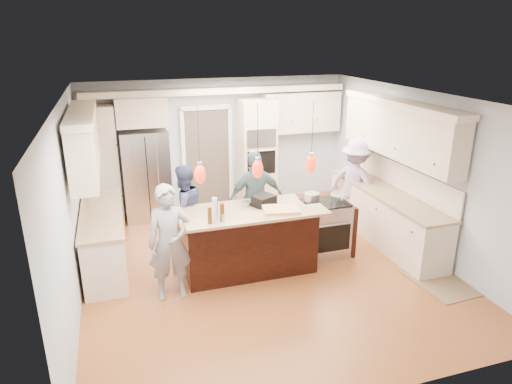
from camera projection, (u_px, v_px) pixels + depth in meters
ground_plane at (263, 266)px, 7.38m from camera, size 6.00×6.00×0.00m
room_shell at (263, 157)px, 6.78m from camera, size 5.54×6.04×2.72m
refrigerator at (147, 175)px, 9.02m from camera, size 0.90×0.70×1.80m
oven_column at (257, 154)px, 9.61m from camera, size 0.72×0.69×2.30m
back_upper_cabinets at (184, 133)px, 9.10m from camera, size 5.30×0.61×2.54m
right_counter_run at (389, 184)px, 8.00m from camera, size 0.64×3.10×2.51m
left_cabinets at (97, 204)px, 7.06m from camera, size 0.64×2.30×2.51m
kitchen_island at (246, 239)px, 7.22m from camera, size 2.10×1.46×1.12m
island_range at (325, 228)px, 7.70m from camera, size 0.82×0.71×0.92m
pendant_lights at (258, 169)px, 6.25m from camera, size 1.75×0.15×1.03m
person_bar_end at (170, 243)px, 6.27m from camera, size 0.61×0.41×1.67m
person_far_left at (184, 210)px, 7.58m from camera, size 0.93×0.85×1.55m
person_far_right at (256, 199)px, 7.91m from camera, size 1.00×0.44×1.69m
person_range_side at (356, 183)px, 8.74m from camera, size 1.08×1.26×1.69m
floor_rug at (440, 282)px, 6.90m from camera, size 0.81×1.13×0.01m
water_bottle at (215, 209)px, 6.28m from camera, size 0.08×0.08×0.31m
beer_bottle_a at (222, 212)px, 6.22m from camera, size 0.09×0.09×0.26m
beer_bottle_b at (210, 216)px, 6.15m from camera, size 0.08×0.08×0.24m
beer_bottle_c at (216, 210)px, 6.31m from camera, size 0.08×0.08×0.25m
drink_can at (223, 217)px, 6.24m from camera, size 0.07×0.07×0.12m
cutting_board at (281, 210)px, 6.62m from camera, size 0.58×0.46×0.04m
pot_large at (312, 197)px, 7.54m from camera, size 0.25×0.25×0.15m
pot_small at (337, 198)px, 7.57m from camera, size 0.20×0.20×0.10m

